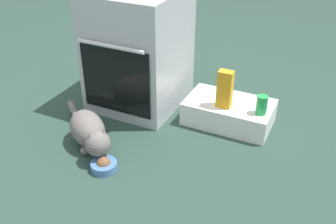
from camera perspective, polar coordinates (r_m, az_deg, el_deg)
The scene contains 7 objects.
ground at distance 2.46m, azimuth -8.32°, elevation -3.31°, with size 8.00×8.00×0.00m, color #284238.
oven at distance 2.63m, azimuth -4.34°, elevation 9.12°, with size 0.56×0.64×0.79m.
pantry_cabinet at distance 2.55m, azimuth 8.88°, elevation -0.04°, with size 0.55×0.33×0.15m, color white.
food_bowl at distance 2.18m, azimuth -9.37°, elevation -7.69°, with size 0.15×0.15×0.08m.
cat at distance 2.32m, azimuth -11.46°, elevation -2.76°, with size 0.56×0.45×0.21m.
juice_carton at distance 2.40m, azimuth 8.32°, elevation 3.32°, with size 0.09×0.06×0.24m, color orange.
soda_can at distance 2.39m, azimuth 13.55°, elevation 1.00°, with size 0.07×0.07×0.12m, color green.
Camera 1 is at (1.19, -1.66, 1.38)m, focal length 41.65 mm.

